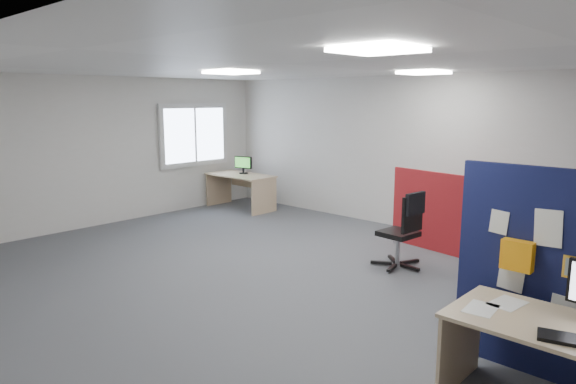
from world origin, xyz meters
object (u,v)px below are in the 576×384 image
Objects in this scene: second_desk at (242,183)px; monitor_second at (243,164)px; office_chair at (405,226)px; red_divider at (436,213)px.

monitor_second is (-0.04, 0.08, 0.39)m from second_desk.
second_desk is at bearing 171.39° from office_chair.
red_divider is at bearing -18.22° from monitor_second.
office_chair is at bearing -31.00° from monitor_second.
red_divider is 1.08× the size of second_desk.
second_desk is 0.40m from monitor_second.
second_desk is 4.70m from office_chair.
red_divider reaches higher than office_chair.
second_desk is 3.75× the size of monitor_second.
monitor_second is (-4.51, 0.16, 0.34)m from red_divider.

